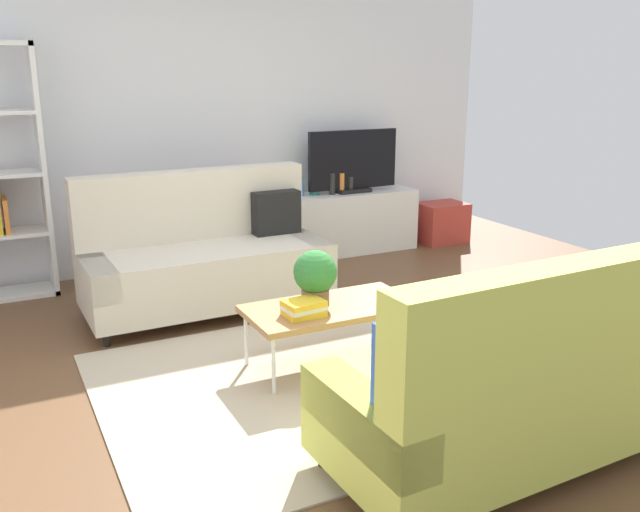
{
  "coord_description": "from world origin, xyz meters",
  "views": [
    {
      "loc": [
        -1.93,
        -3.67,
        1.91
      ],
      "look_at": [
        0.09,
        0.35,
        0.65
      ],
      "focal_mm": 38.26,
      "sensor_mm": 36.0,
      "label": 1
    }
  ],
  "objects_px": {
    "couch_beige": "(205,256)",
    "coffee_table": "(330,309)",
    "vase_1": "(314,186)",
    "table_book_0": "(304,313)",
    "vase_0": "(299,189)",
    "bottle_2": "(351,185)",
    "tv_console": "(351,222)",
    "storage_trunk": "(441,222)",
    "bottle_0": "(332,184)",
    "bottle_1": "(342,183)",
    "potted_plant": "(315,275)",
    "couch_green": "(519,381)",
    "tv": "(353,162)"
  },
  "relations": [
    {
      "from": "potted_plant",
      "to": "vase_0",
      "type": "distance_m",
      "value": 2.66
    },
    {
      "from": "tv_console",
      "to": "storage_trunk",
      "type": "distance_m",
      "value": 1.11
    },
    {
      "from": "storage_trunk",
      "to": "potted_plant",
      "type": "distance_m",
      "value": 3.58
    },
    {
      "from": "coffee_table",
      "to": "tv_console",
      "type": "relative_size",
      "value": 0.79
    },
    {
      "from": "potted_plant",
      "to": "tv",
      "type": "bearing_deg",
      "value": 55.98
    },
    {
      "from": "storage_trunk",
      "to": "vase_0",
      "type": "relative_size",
      "value": 3.69
    },
    {
      "from": "coffee_table",
      "to": "bottle_2",
      "type": "bearing_deg",
      "value": 58.31
    },
    {
      "from": "bottle_2",
      "to": "table_book_0",
      "type": "bearing_deg",
      "value": -124.52
    },
    {
      "from": "storage_trunk",
      "to": "bottle_2",
      "type": "bearing_deg",
      "value": 176.97
    },
    {
      "from": "couch_beige",
      "to": "bottle_1",
      "type": "bearing_deg",
      "value": -151.73
    },
    {
      "from": "couch_beige",
      "to": "table_book_0",
      "type": "relative_size",
      "value": 7.98
    },
    {
      "from": "coffee_table",
      "to": "tv",
      "type": "height_order",
      "value": "tv"
    },
    {
      "from": "couch_beige",
      "to": "vase_1",
      "type": "height_order",
      "value": "couch_beige"
    },
    {
      "from": "tv",
      "to": "table_book_0",
      "type": "xyz_separation_m",
      "value": [
        -1.76,
        -2.53,
        -0.51
      ]
    },
    {
      "from": "coffee_table",
      "to": "bottle_1",
      "type": "height_order",
      "value": "bottle_1"
    },
    {
      "from": "storage_trunk",
      "to": "vase_1",
      "type": "relative_size",
      "value": 3.12
    },
    {
      "from": "storage_trunk",
      "to": "bottle_2",
      "type": "xyz_separation_m",
      "value": [
        -1.13,
        0.06,
        0.5
      ]
    },
    {
      "from": "table_book_0",
      "to": "bottle_1",
      "type": "relative_size",
      "value": 1.13
    },
    {
      "from": "storage_trunk",
      "to": "table_book_0",
      "type": "bearing_deg",
      "value": -139.4
    },
    {
      "from": "bottle_0",
      "to": "bottle_2",
      "type": "height_order",
      "value": "bottle_0"
    },
    {
      "from": "coffee_table",
      "to": "potted_plant",
      "type": "bearing_deg",
      "value": 146.88
    },
    {
      "from": "vase_1",
      "to": "bottle_0",
      "type": "bearing_deg",
      "value": -29.19
    },
    {
      "from": "tv",
      "to": "bottle_2",
      "type": "relative_size",
      "value": 5.94
    },
    {
      "from": "couch_green",
      "to": "potted_plant",
      "type": "xyz_separation_m",
      "value": [
        -0.37,
        1.47,
        0.18
      ]
    },
    {
      "from": "bottle_0",
      "to": "coffee_table",
      "type": "bearing_deg",
      "value": -117.83
    },
    {
      "from": "tv_console",
      "to": "vase_0",
      "type": "xyz_separation_m",
      "value": [
        -0.58,
        0.05,
        0.39
      ]
    },
    {
      "from": "couch_green",
      "to": "bottle_2",
      "type": "bearing_deg",
      "value": 70.72
    },
    {
      "from": "vase_1",
      "to": "bottle_2",
      "type": "bearing_deg",
      "value": -13.4
    },
    {
      "from": "coffee_table",
      "to": "vase_1",
      "type": "height_order",
      "value": "vase_1"
    },
    {
      "from": "tv_console",
      "to": "couch_beige",
      "type": "bearing_deg",
      "value": -151.53
    },
    {
      "from": "coffee_table",
      "to": "potted_plant",
      "type": "xyz_separation_m",
      "value": [
        -0.08,
        0.05,
        0.23
      ]
    },
    {
      "from": "table_book_0",
      "to": "vase_0",
      "type": "distance_m",
      "value": 2.87
    },
    {
      "from": "couch_green",
      "to": "bottle_0",
      "type": "relative_size",
      "value": 8.67
    },
    {
      "from": "couch_beige",
      "to": "tv_console",
      "type": "height_order",
      "value": "couch_beige"
    },
    {
      "from": "potted_plant",
      "to": "couch_beige",
      "type": "bearing_deg",
      "value": 102.59
    },
    {
      "from": "vase_0",
      "to": "bottle_1",
      "type": "relative_size",
      "value": 0.66
    },
    {
      "from": "coffee_table",
      "to": "tv_console",
      "type": "bearing_deg",
      "value": 58.15
    },
    {
      "from": "storage_trunk",
      "to": "tv",
      "type": "bearing_deg",
      "value": 175.84
    },
    {
      "from": "vase_0",
      "to": "bottle_2",
      "type": "relative_size",
      "value": 0.84
    },
    {
      "from": "tv_console",
      "to": "bottle_1",
      "type": "xyz_separation_m",
      "value": [
        -0.14,
        -0.04,
        0.43
      ]
    },
    {
      "from": "bottle_0",
      "to": "storage_trunk",
      "type": "bearing_deg",
      "value": -2.54
    },
    {
      "from": "vase_1",
      "to": "tv",
      "type": "bearing_deg",
      "value": -9.65
    },
    {
      "from": "couch_beige",
      "to": "storage_trunk",
      "type": "bearing_deg",
      "value": -163.77
    },
    {
      "from": "vase_1",
      "to": "bottle_1",
      "type": "bearing_deg",
      "value": -18.23
    },
    {
      "from": "couch_green",
      "to": "vase_1",
      "type": "xyz_separation_m",
      "value": [
        0.83,
        3.93,
        0.28
      ]
    },
    {
      "from": "storage_trunk",
      "to": "vase_0",
      "type": "distance_m",
      "value": 1.76
    },
    {
      "from": "couch_beige",
      "to": "coffee_table",
      "type": "height_order",
      "value": "couch_beige"
    },
    {
      "from": "tv_console",
      "to": "table_book_0",
      "type": "bearing_deg",
      "value": -124.62
    },
    {
      "from": "coffee_table",
      "to": "tv",
      "type": "relative_size",
      "value": 1.1
    },
    {
      "from": "vase_1",
      "to": "couch_beige",
      "type": "bearing_deg",
      "value": -144.1
    }
  ]
}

